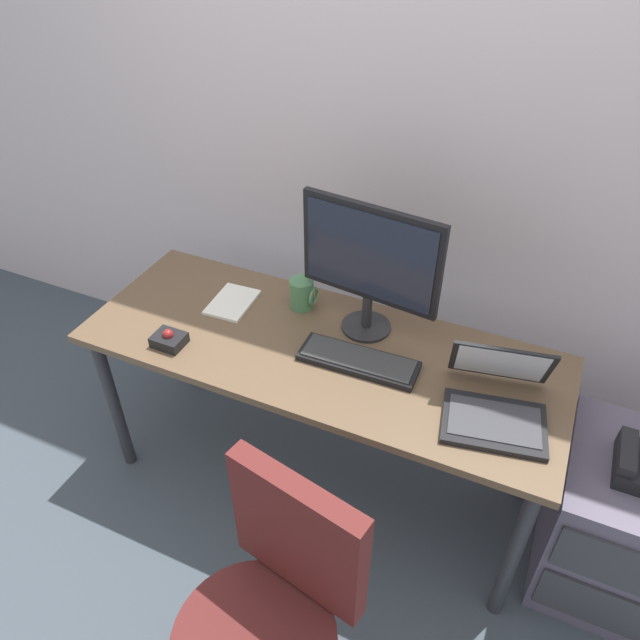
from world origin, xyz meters
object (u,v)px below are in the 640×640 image
at_px(monitor_main, 370,261).
at_px(trackball_mouse, 169,339).
at_px(file_cabinet, 613,522).
at_px(laptop, 496,401).
at_px(coffee_mug, 302,294).
at_px(keyboard, 358,360).
at_px(paper_notepad, 232,302).
at_px(office_chair, 270,633).

height_order(monitor_main, trackball_mouse, monitor_main).
distance_m(file_cabinet, laptop, 0.69).
bearing_deg(coffee_mug, keyboard, -34.28).
relative_size(coffee_mug, paper_notepad, 0.57).
bearing_deg(trackball_mouse, monitor_main, 31.61).
bearing_deg(file_cabinet, laptop, -167.68).
relative_size(office_chair, trackball_mouse, 8.57).
xyz_separation_m(laptop, coffee_mug, (-0.78, 0.25, 0.01)).
bearing_deg(laptop, trackball_mouse, -172.49).
bearing_deg(office_chair, keyboard, 94.71).
bearing_deg(paper_notepad, office_chair, -55.41).
xyz_separation_m(monitor_main, coffee_mug, (-0.27, 0.02, -0.23)).
bearing_deg(office_chair, monitor_main, 96.39).
bearing_deg(file_cabinet, paper_notepad, 178.15).
xyz_separation_m(keyboard, paper_notepad, (-0.57, 0.12, -0.01)).
relative_size(laptop, paper_notepad, 1.81).
bearing_deg(file_cabinet, office_chair, -135.12).
bearing_deg(paper_notepad, trackball_mouse, -104.71).
distance_m(trackball_mouse, paper_notepad, 0.31).
distance_m(monitor_main, paper_notepad, 0.60).
height_order(laptop, paper_notepad, laptop).
bearing_deg(keyboard, monitor_main, 103.39).
bearing_deg(monitor_main, coffee_mug, 174.87).
distance_m(office_chair, coffee_mug, 1.14).
height_order(office_chair, coffee_mug, office_chair).
bearing_deg(trackball_mouse, file_cabinet, 8.96).
bearing_deg(trackball_mouse, paper_notepad, 75.29).
relative_size(file_cabinet, coffee_mug, 4.88).
bearing_deg(keyboard, file_cabinet, 4.19).
relative_size(laptop, coffee_mug, 3.16).
relative_size(file_cabinet, trackball_mouse, 5.28).
bearing_deg(file_cabinet, trackball_mouse, -171.04).
bearing_deg(laptop, paper_notepad, 171.66).
relative_size(file_cabinet, paper_notepad, 2.79).
height_order(file_cabinet, monitor_main, monitor_main).
xyz_separation_m(file_cabinet, trackball_mouse, (-1.58, -0.25, 0.47)).
bearing_deg(office_chair, paper_notepad, 124.59).
bearing_deg(trackball_mouse, keyboard, 15.67).
bearing_deg(coffee_mug, file_cabinet, -6.56).
xyz_separation_m(file_cabinet, office_chair, (-0.87, -0.87, 0.14)).
distance_m(monitor_main, keyboard, 0.34).
distance_m(monitor_main, trackball_mouse, 0.75).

